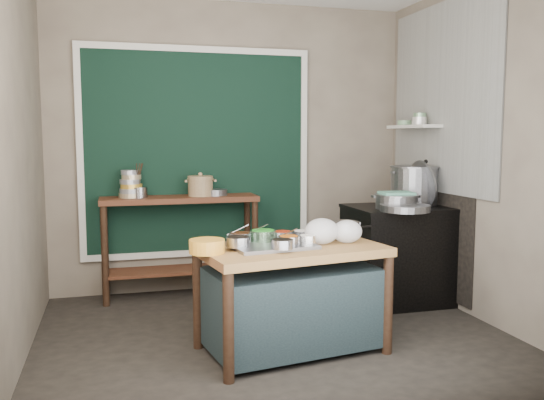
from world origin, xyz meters
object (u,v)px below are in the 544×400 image
object	(u,v)px
saucepan	(343,230)
utensil_cup	(139,192)
ceramic_crock	(200,187)
back_counter	(180,246)
yellow_basin	(207,246)
prep_table	(292,299)
stock_pot	(414,185)
stove_block	(399,256)
condiment_tray	(272,246)
steamer	(396,201)

from	to	relation	value
saucepan	utensil_cup	world-z (taller)	utensil_cup
saucepan	ceramic_crock	world-z (taller)	ceramic_crock
back_counter	saucepan	bearing A→B (deg)	-54.15
back_counter	yellow_basin	xyz separation A→B (m)	(-0.02, -1.71, 0.32)
prep_table	stock_pot	xyz separation A→B (m)	(1.50, 1.00, 0.68)
stove_block	yellow_basin	size ratio (longest dim) A/B	3.86
condiment_tray	yellow_basin	world-z (taller)	yellow_basin
back_counter	stock_pot	xyz separation A→B (m)	(2.09, -0.63, 0.58)
stove_block	steamer	world-z (taller)	steamer
prep_table	utensil_cup	world-z (taller)	utensil_cup
stock_pot	steamer	size ratio (longest dim) A/B	1.17
saucepan	utensil_cup	distance (m)	2.03
stock_pot	prep_table	bearing A→B (deg)	-146.25
prep_table	yellow_basin	bearing A→B (deg)	178.59
prep_table	yellow_basin	size ratio (longest dim) A/B	5.37
prep_table	saucepan	world-z (taller)	saucepan
yellow_basin	ceramic_crock	size ratio (longest dim) A/B	0.93
saucepan	stock_pot	world-z (taller)	stock_pot
stock_pot	condiment_tray	bearing A→B (deg)	-148.48
condiment_tray	stock_pot	bearing A→B (deg)	31.52
stove_block	condiment_tray	bearing A→B (deg)	-148.11
yellow_basin	utensil_cup	xyz separation A→B (m)	(-0.35, 1.70, 0.20)
saucepan	yellow_basin	bearing A→B (deg)	-175.92
ceramic_crock	steamer	distance (m)	1.80
prep_table	back_counter	world-z (taller)	back_counter
utensil_cup	steamer	world-z (taller)	utensil_cup
utensil_cup	stock_pot	size ratio (longest dim) A/B	0.35
back_counter	stock_pot	bearing A→B (deg)	-16.78
condiment_tray	stove_block	bearing A→B (deg)	31.89
prep_table	steamer	size ratio (longest dim) A/B	3.21
yellow_basin	steamer	world-z (taller)	steamer
saucepan	ceramic_crock	xyz separation A→B (m)	(-0.85, 1.43, 0.22)
ceramic_crock	steamer	xyz separation A→B (m)	(1.59, -0.85, -0.09)
saucepan	steamer	world-z (taller)	steamer
back_counter	ceramic_crock	distance (m)	0.59
stove_block	ceramic_crock	distance (m)	1.94
stove_block	saucepan	world-z (taller)	saucepan
stove_block	ceramic_crock	world-z (taller)	ceramic_crock
ceramic_crock	stock_pot	size ratio (longest dim) A/B	0.55
utensil_cup	back_counter	bearing A→B (deg)	1.48
saucepan	stock_pot	distance (m)	1.35
stove_block	ceramic_crock	xyz separation A→B (m)	(-1.71, 0.71, 0.61)
stove_block	stock_pot	distance (m)	0.67
prep_table	utensil_cup	size ratio (longest dim) A/B	7.73
prep_table	utensil_cup	bearing A→B (deg)	111.87
yellow_basin	stock_pot	bearing A→B (deg)	27.16
saucepan	steamer	xyz separation A→B (m)	(0.73, 0.57, 0.13)
condiment_tray	stock_pot	distance (m)	1.95
prep_table	stove_block	xyz separation A→B (m)	(1.31, 0.90, 0.05)
steamer	back_counter	bearing A→B (deg)	153.87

